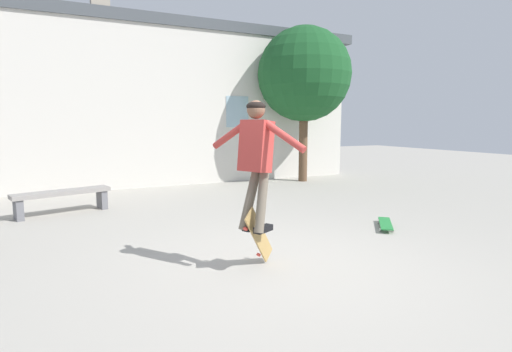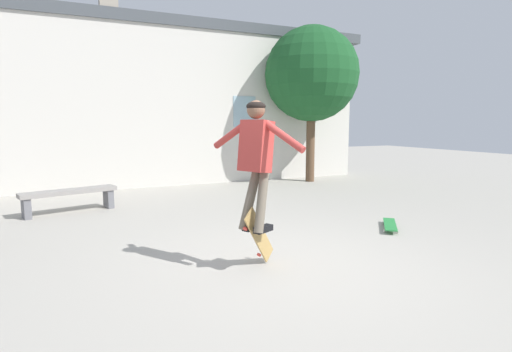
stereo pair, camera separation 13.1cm
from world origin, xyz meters
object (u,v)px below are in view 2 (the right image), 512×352
Objects in this scene: skateboard_resting at (390,224)px; park_bench at (69,196)px; skater at (256,154)px; skateboard_flipping at (259,236)px; tree_right at (312,75)px.

park_bench is at bearing 94.12° from skateboard_resting.
skater is 2.00× the size of skateboard_flipping.
skater is at bearing -168.87° from skateboard_flipping.
park_bench is at bearing 88.86° from skater.
skater reaches higher than skateboard_flipping.
tree_right is 7.31m from park_bench.
tree_right is 6.27m from skateboard_resting.
park_bench reaches higher than skateboard_resting.
skateboard_flipping reaches higher than park_bench.
tree_right reaches higher than skateboard_resting.
skateboard_resting is (4.85, -3.49, -0.27)m from park_bench.
tree_right is 7.70m from skater.
tree_right is at bearing 26.59° from skater.
park_bench is 4.73m from skateboard_flipping.
skater is at bearing -80.15° from park_bench.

